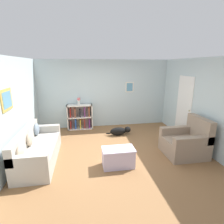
{
  "coord_description": "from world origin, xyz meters",
  "views": [
    {
      "loc": [
        -0.82,
        -4.51,
        2.39
      ],
      "look_at": [
        0.0,
        0.4,
        1.05
      ],
      "focal_mm": 28.0,
      "sensor_mm": 36.0,
      "label": 1
    }
  ],
  "objects_px": {
    "bookshelf": "(80,117)",
    "recliner_chair": "(186,142)",
    "dog": "(120,131)",
    "coffee_table": "(118,157)",
    "couch": "(37,150)",
    "vase": "(79,101)"
  },
  "relations": [
    {
      "from": "dog",
      "to": "vase",
      "type": "distance_m",
      "value": 1.91
    },
    {
      "from": "recliner_chair",
      "to": "bookshelf",
      "type": "bearing_deg",
      "value": 138.45
    },
    {
      "from": "bookshelf",
      "to": "recliner_chair",
      "type": "xyz_separation_m",
      "value": [
        2.87,
        -2.55,
        -0.11
      ]
    },
    {
      "from": "bookshelf",
      "to": "dog",
      "type": "bearing_deg",
      "value": -33.55
    },
    {
      "from": "coffee_table",
      "to": "dog",
      "type": "height_order",
      "value": "coffee_table"
    },
    {
      "from": "bookshelf",
      "to": "dog",
      "type": "relative_size",
      "value": 1.08
    },
    {
      "from": "dog",
      "to": "vase",
      "type": "bearing_deg",
      "value": 147.51
    },
    {
      "from": "bookshelf",
      "to": "dog",
      "type": "distance_m",
      "value": 1.68
    },
    {
      "from": "couch",
      "to": "dog",
      "type": "height_order",
      "value": "couch"
    },
    {
      "from": "couch",
      "to": "recliner_chair",
      "type": "distance_m",
      "value": 3.94
    },
    {
      "from": "couch",
      "to": "recliner_chair",
      "type": "bearing_deg",
      "value": -4.18
    },
    {
      "from": "recliner_chair",
      "to": "dog",
      "type": "bearing_deg",
      "value": 132.52
    },
    {
      "from": "couch",
      "to": "coffee_table",
      "type": "distance_m",
      "value": 2.06
    },
    {
      "from": "bookshelf",
      "to": "coffee_table",
      "type": "bearing_deg",
      "value": -71.86
    },
    {
      "from": "recliner_chair",
      "to": "vase",
      "type": "relative_size",
      "value": 3.75
    },
    {
      "from": "recliner_chair",
      "to": "coffee_table",
      "type": "relative_size",
      "value": 1.35
    },
    {
      "from": "coffee_table",
      "to": "couch",
      "type": "bearing_deg",
      "value": 164.04
    },
    {
      "from": "coffee_table",
      "to": "dog",
      "type": "xyz_separation_m",
      "value": [
        0.45,
        1.91,
        -0.1
      ]
    },
    {
      "from": "couch",
      "to": "bookshelf",
      "type": "height_order",
      "value": "bookshelf"
    },
    {
      "from": "couch",
      "to": "coffee_table",
      "type": "bearing_deg",
      "value": -15.96
    },
    {
      "from": "couch",
      "to": "vase",
      "type": "xyz_separation_m",
      "value": [
        1.03,
        2.24,
        0.79
      ]
    },
    {
      "from": "bookshelf",
      "to": "vase",
      "type": "height_order",
      "value": "vase"
    }
  ]
}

